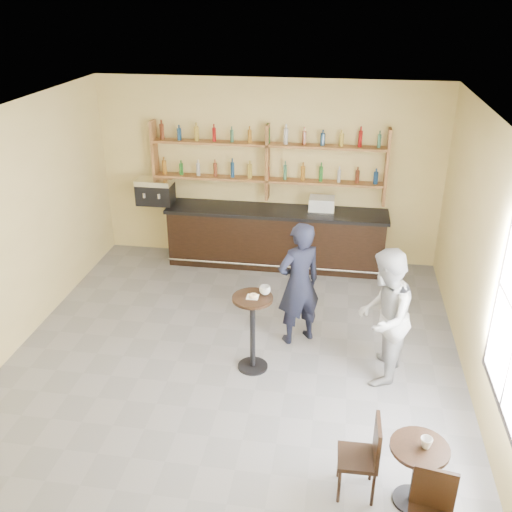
# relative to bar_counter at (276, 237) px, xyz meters

# --- Properties ---
(floor) EXTENTS (7.00, 7.00, 0.00)m
(floor) POSITION_rel_bar_counter_xyz_m (-0.19, -3.15, -0.52)
(floor) COLOR slate
(floor) RESTS_ON ground
(ceiling) EXTENTS (7.00, 7.00, 0.00)m
(ceiling) POSITION_rel_bar_counter_xyz_m (-0.19, -3.15, 2.68)
(ceiling) COLOR white
(ceiling) RESTS_ON wall_back
(wall_back) EXTENTS (7.00, 0.00, 7.00)m
(wall_back) POSITION_rel_bar_counter_xyz_m (-0.19, 0.35, 1.08)
(wall_back) COLOR #E8D084
(wall_back) RESTS_ON floor
(wall_front) EXTENTS (7.00, 0.00, 7.00)m
(wall_front) POSITION_rel_bar_counter_xyz_m (-0.19, -6.65, 1.08)
(wall_front) COLOR #E8D084
(wall_front) RESTS_ON floor
(wall_right) EXTENTS (0.00, 7.00, 7.00)m
(wall_right) POSITION_rel_bar_counter_xyz_m (2.81, -3.15, 1.08)
(wall_right) COLOR #E8D084
(wall_right) RESTS_ON floor
(shelf_unit) EXTENTS (4.00, 0.26, 1.40)m
(shelf_unit) POSITION_rel_bar_counter_xyz_m (-0.19, 0.22, 1.29)
(shelf_unit) COLOR brown
(shelf_unit) RESTS_ON wall_back
(liquor_bottles) EXTENTS (3.68, 0.10, 1.00)m
(liquor_bottles) POSITION_rel_bar_counter_xyz_m (-0.19, 0.22, 1.46)
(liquor_bottles) COLOR #8C5919
(liquor_bottles) RESTS_ON shelf_unit
(bar_counter) EXTENTS (3.84, 0.75, 1.04)m
(bar_counter) POSITION_rel_bar_counter_xyz_m (0.00, 0.00, 0.00)
(bar_counter) COLOR black
(bar_counter) RESTS_ON floor
(espresso_machine) EXTENTS (0.63, 0.41, 0.45)m
(espresso_machine) POSITION_rel_bar_counter_xyz_m (-2.16, 0.00, 0.74)
(espresso_machine) COLOR black
(espresso_machine) RESTS_ON bar_counter
(pastry_case) EXTENTS (0.49, 0.41, 0.26)m
(pastry_case) POSITION_rel_bar_counter_xyz_m (0.77, 0.00, 0.65)
(pastry_case) COLOR silver
(pastry_case) RESTS_ON bar_counter
(pedestal_table) EXTENTS (0.67, 0.67, 1.06)m
(pedestal_table) POSITION_rel_bar_counter_xyz_m (0.09, -3.12, 0.01)
(pedestal_table) COLOR black
(pedestal_table) RESTS_ON floor
(napkin) EXTENTS (0.15, 0.15, 0.00)m
(napkin) POSITION_rel_bar_counter_xyz_m (0.09, -3.12, 0.54)
(napkin) COLOR white
(napkin) RESTS_ON pedestal_table
(donut) EXTENTS (0.15, 0.15, 0.04)m
(donut) POSITION_rel_bar_counter_xyz_m (0.10, -3.13, 0.56)
(donut) COLOR #D99C4F
(donut) RESTS_ON napkin
(cup_pedestal) EXTENTS (0.15, 0.15, 0.11)m
(cup_pedestal) POSITION_rel_bar_counter_xyz_m (0.23, -3.02, 0.59)
(cup_pedestal) COLOR white
(cup_pedestal) RESTS_ON pedestal_table
(man_main) EXTENTS (0.77, 0.71, 1.77)m
(man_main) POSITION_rel_bar_counter_xyz_m (0.60, -2.37, 0.37)
(man_main) COLOR black
(man_main) RESTS_ON floor
(cafe_table) EXTENTS (0.69, 0.69, 0.70)m
(cafe_table) POSITION_rel_bar_counter_xyz_m (1.95, -5.02, -0.17)
(cafe_table) COLOR black
(cafe_table) RESTS_ON floor
(cup_cafe) EXTENTS (0.14, 0.14, 0.10)m
(cup_cafe) POSITION_rel_bar_counter_xyz_m (2.00, -5.02, 0.23)
(cup_cafe) COLOR white
(cup_cafe) RESTS_ON cafe_table
(chair_west) EXTENTS (0.39, 0.39, 0.87)m
(chair_west) POSITION_rel_bar_counter_xyz_m (1.40, -4.97, -0.08)
(chair_west) COLOR black
(chair_west) RESTS_ON floor
(patron_second) EXTENTS (0.86, 1.00, 1.77)m
(patron_second) POSITION_rel_bar_counter_xyz_m (1.69, -3.07, 0.37)
(patron_second) COLOR #AAACB0
(patron_second) RESTS_ON floor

